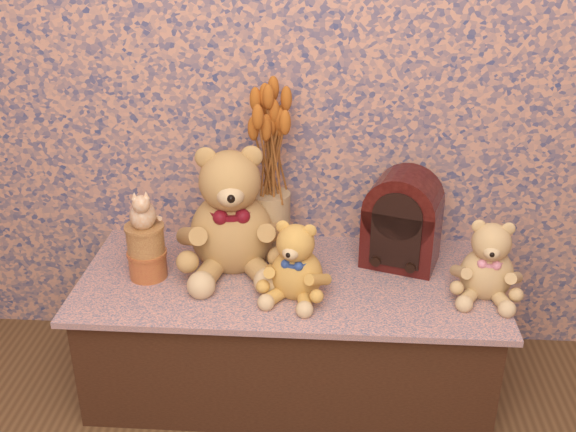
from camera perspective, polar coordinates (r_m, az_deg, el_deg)
name	(u,v)px	position (r m, az deg, el deg)	size (l,w,h in m)	color
display_shelf	(289,330)	(2.26, 0.09, -9.66)	(1.32, 0.60, 0.41)	#395076
teddy_large	(231,203)	(2.13, -4.89, 1.13)	(0.35, 0.42, 0.44)	#AC7442
teddy_medium	(297,256)	(2.00, 0.74, -3.40)	(0.21, 0.25, 0.26)	gold
teddy_small	(489,255)	(2.09, 16.71, -3.19)	(0.21, 0.25, 0.27)	tan
cathedral_radio	(403,218)	(2.19, 9.70, -0.21)	(0.23, 0.17, 0.32)	#340A09
ceramic_vase	(271,223)	(2.24, -1.46, -0.62)	(0.13, 0.13, 0.22)	tan
dried_stalks	(270,128)	(2.12, -1.56, 7.49)	(0.23, 0.23, 0.45)	#B45A1C
biscuit_tin_lower	(148,264)	(2.18, -11.80, -4.03)	(0.12, 0.12, 0.09)	#D08C3D
biscuit_tin_upper	(145,239)	(2.14, -12.01, -1.96)	(0.12, 0.12, 0.09)	tan
cat_figurine	(142,207)	(2.09, -12.29, 0.74)	(0.10, 0.11, 0.13)	silver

